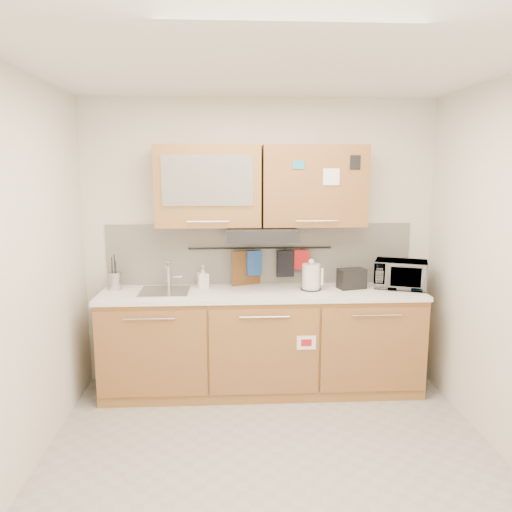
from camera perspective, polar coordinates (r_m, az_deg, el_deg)
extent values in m
plane|color=#9E9993|center=(3.65, 2.01, -22.84)|extent=(3.20, 3.20, 0.00)
plane|color=white|center=(3.13, 2.32, 21.43)|extent=(3.20, 3.20, 0.00)
plane|color=silver|center=(4.62, 0.44, 1.50)|extent=(3.20, 0.00, 3.20)
plane|color=silver|center=(3.39, -25.87, -2.55)|extent=(0.00, 3.00, 3.00)
cube|color=#AF743E|center=(4.53, 0.67, -9.88)|extent=(2.80, 0.60, 0.88)
cube|color=black|center=(4.68, 0.66, -14.38)|extent=(2.80, 0.54, 0.10)
cube|color=#9B6137|center=(4.27, -11.88, -10.94)|extent=(0.91, 0.02, 0.74)
cylinder|color=silver|center=(4.15, -12.08, -7.05)|extent=(0.41, 0.01, 0.01)
cube|color=#9B6137|center=(4.23, 0.95, -10.92)|extent=(0.91, 0.02, 0.74)
cylinder|color=silver|center=(4.11, 0.99, -7.00)|extent=(0.41, 0.01, 0.01)
cube|color=#9B6137|center=(4.39, 13.39, -10.39)|extent=(0.91, 0.02, 0.74)
cylinder|color=silver|center=(4.27, 13.65, -6.60)|extent=(0.41, 0.01, 0.01)
cube|color=white|center=(4.39, 0.69, -4.26)|extent=(2.82, 0.62, 0.04)
cube|color=silver|center=(4.62, 0.45, 0.25)|extent=(2.80, 0.02, 0.56)
cube|color=#AF743E|center=(4.39, -5.47, 7.98)|extent=(0.90, 0.35, 0.70)
cube|color=silver|center=(4.20, -5.58, 8.57)|extent=(0.76, 0.02, 0.42)
cube|color=#9B6137|center=(4.45, 6.58, 7.98)|extent=(0.90, 0.35, 0.70)
cube|color=white|center=(4.29, 8.61, 8.94)|extent=(0.14, 0.00, 0.14)
cube|color=black|center=(4.35, 0.65, 2.59)|extent=(0.60, 0.46, 0.10)
cube|color=silver|center=(4.42, -10.41, -4.12)|extent=(0.42, 0.40, 0.03)
cylinder|color=silver|center=(4.55, -9.96, -2.10)|extent=(0.03, 0.03, 0.24)
cylinder|color=silver|center=(4.45, -10.11, -1.06)|extent=(0.02, 0.18, 0.02)
cylinder|color=black|center=(4.57, 0.48, 0.91)|extent=(1.30, 0.02, 0.02)
cylinder|color=#AEAEB2|center=(4.60, -15.83, -2.74)|extent=(0.16, 0.16, 0.16)
cylinder|color=black|center=(4.60, -16.09, -1.89)|extent=(0.01, 0.01, 0.29)
cylinder|color=black|center=(4.57, -15.71, -2.14)|extent=(0.01, 0.01, 0.26)
cylinder|color=black|center=(4.60, -15.82, -1.74)|extent=(0.01, 0.01, 0.31)
cylinder|color=black|center=(4.57, -16.10, -2.35)|extent=(0.01, 0.01, 0.23)
cylinder|color=silver|center=(4.42, 6.31, -2.40)|extent=(0.21, 0.21, 0.23)
sphere|color=silver|center=(4.40, 6.35, -0.65)|extent=(0.05, 0.05, 0.05)
cube|color=silver|center=(4.40, 7.59, -2.35)|extent=(0.03, 0.04, 0.15)
cylinder|color=black|center=(4.45, 6.29, -3.77)|extent=(0.18, 0.18, 0.01)
cube|color=black|center=(4.53, 10.88, -2.56)|extent=(0.26, 0.19, 0.18)
cube|color=black|center=(4.50, 10.43, -1.59)|extent=(0.09, 0.12, 0.01)
cube|color=black|center=(4.54, 11.38, -1.52)|extent=(0.09, 0.12, 0.01)
imported|color=#999999|center=(4.65, 16.20, -2.02)|extent=(0.53, 0.44, 0.25)
imported|color=#999999|center=(4.50, -6.07, -2.37)|extent=(0.11, 0.12, 0.20)
cube|color=brown|center=(4.59, -1.04, -1.66)|extent=(0.28, 0.14, 0.37)
cube|color=#214B9A|center=(4.58, -0.22, -0.79)|extent=(0.14, 0.08, 0.23)
cube|color=black|center=(4.60, 3.37, -0.85)|extent=(0.16, 0.07, 0.25)
cube|color=red|center=(4.61, 5.21, -0.43)|extent=(0.15, 0.05, 0.18)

